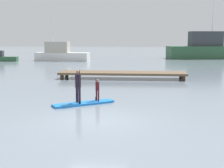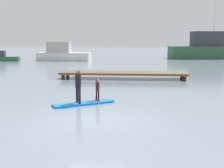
% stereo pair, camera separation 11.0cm
% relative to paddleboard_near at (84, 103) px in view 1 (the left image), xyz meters
% --- Properties ---
extents(ground_plane, '(240.00, 240.00, 0.00)m').
position_rel_paddleboard_near_xyz_m(ground_plane, '(1.00, -2.85, -0.05)').
color(ground_plane, slate).
extents(paddleboard_near, '(2.95, 2.22, 0.10)m').
position_rel_paddleboard_near_xyz_m(paddleboard_near, '(0.00, 0.00, 0.00)').
color(paddleboard_near, blue).
rests_on(paddleboard_near, ground).
extents(paddler_adult, '(0.40, 0.44, 1.65)m').
position_rel_paddleboard_near_xyz_m(paddler_adult, '(-0.25, -0.17, 0.98)').
color(paddler_adult, black).
rests_on(paddler_adult, paddleboard_near).
extents(paddler_child_solo, '(0.28, 0.34, 1.14)m').
position_rel_paddleboard_near_xyz_m(paddler_child_solo, '(0.62, 0.42, 0.68)').
color(paddler_child_solo, '#4C1419').
rests_on(paddler_child_solo, paddleboard_near).
extents(fishing_boat_white_large, '(12.11, 5.51, 11.86)m').
position_rel_paddleboard_near_xyz_m(fishing_boat_white_large, '(13.35, 37.32, 1.56)').
color(fishing_boat_white_large, '#2D5638').
rests_on(fishing_boat_white_large, ground).
extents(fishing_boat_green_midground, '(8.19, 2.57, 7.21)m').
position_rel_paddleboard_near_xyz_m(fishing_boat_green_midground, '(-9.03, 30.12, 1.01)').
color(fishing_boat_green_midground, silver).
rests_on(fishing_boat_green_midground, ground).
extents(floating_dock, '(10.27, 2.21, 0.55)m').
position_rel_paddleboard_near_xyz_m(floating_dock, '(1.34, 10.09, 0.40)').
color(floating_dock, brown).
rests_on(floating_dock, ground).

